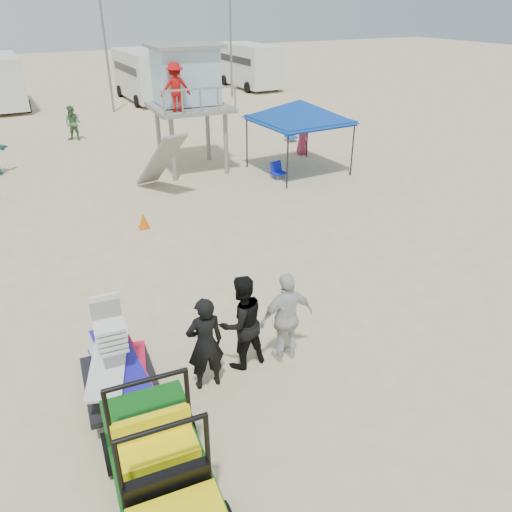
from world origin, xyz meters
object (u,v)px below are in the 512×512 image
lifeguard_tower (185,81)px  canopy_blue (300,103)px  utility_cart (159,462)px  man_left (205,344)px  surf_trailer (117,367)px

lifeguard_tower → canopy_blue: size_ratio=1.41×
utility_cart → canopy_blue: size_ratio=0.77×
man_left → utility_cart: bearing=58.0°
lifeguard_tower → canopy_blue: (3.84, -2.40, -0.79)m
surf_trailer → lifeguard_tower: bearing=63.8°
utility_cart → surf_trailer: surf_trailer is taller
man_left → lifeguard_tower: lifeguard_tower is taller
canopy_blue → lifeguard_tower: bearing=148.0°
surf_trailer → man_left: (1.52, -0.30, 0.16)m
surf_trailer → man_left: surf_trailer is taller
utility_cart → lifeguard_tower: size_ratio=0.55×
utility_cart → lifeguard_tower: 16.05m
utility_cart → surf_trailer: 2.34m
utility_cart → surf_trailer: (0.01, 2.33, -0.11)m
lifeguard_tower → utility_cart: bearing=-112.5°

